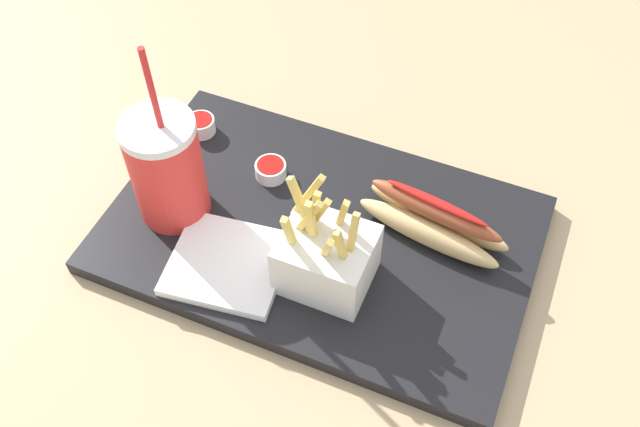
{
  "coord_description": "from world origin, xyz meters",
  "views": [
    {
      "loc": [
        0.19,
        -0.46,
        0.69
      ],
      "look_at": [
        0.0,
        0.0,
        0.05
      ],
      "focal_mm": 40.16,
      "sensor_mm": 36.0,
      "label": 1
    }
  ],
  "objects_px": {
    "fries_basket": "(326,257)",
    "napkin_stack": "(228,264)",
    "soda_cup": "(167,169)",
    "ketchup_cup_2": "(201,125)",
    "hot_dog_1": "(433,221)",
    "ketchup_cup_1": "(271,169)"
  },
  "relations": [
    {
      "from": "soda_cup",
      "to": "fries_basket",
      "type": "xyz_separation_m",
      "value": [
        0.2,
        -0.02,
        -0.03
      ]
    },
    {
      "from": "ketchup_cup_2",
      "to": "fries_basket",
      "type": "bearing_deg",
      "value": -31.83
    },
    {
      "from": "hot_dog_1",
      "to": "soda_cup",
      "type": "bearing_deg",
      "value": -164.14
    },
    {
      "from": "napkin_stack",
      "to": "ketchup_cup_2",
      "type": "bearing_deg",
      "value": 126.33
    },
    {
      "from": "napkin_stack",
      "to": "hot_dog_1",
      "type": "bearing_deg",
      "value": 34.31
    },
    {
      "from": "fries_basket",
      "to": "hot_dog_1",
      "type": "distance_m",
      "value": 0.14
    },
    {
      "from": "napkin_stack",
      "to": "fries_basket",
      "type": "bearing_deg",
      "value": 15.38
    },
    {
      "from": "soda_cup",
      "to": "ketchup_cup_1",
      "type": "height_order",
      "value": "soda_cup"
    },
    {
      "from": "fries_basket",
      "to": "hot_dog_1",
      "type": "xyz_separation_m",
      "value": [
        0.09,
        0.1,
        -0.02
      ]
    },
    {
      "from": "soda_cup",
      "to": "ketchup_cup_2",
      "type": "xyz_separation_m",
      "value": [
        -0.03,
        0.12,
        -0.06
      ]
    },
    {
      "from": "soda_cup",
      "to": "hot_dog_1",
      "type": "xyz_separation_m",
      "value": [
        0.29,
        0.08,
        -0.05
      ]
    },
    {
      "from": "soda_cup",
      "to": "ketchup_cup_2",
      "type": "bearing_deg",
      "value": 105.2
    },
    {
      "from": "ketchup_cup_1",
      "to": "hot_dog_1",
      "type": "bearing_deg",
      "value": -2.18
    },
    {
      "from": "hot_dog_1",
      "to": "ketchup_cup_1",
      "type": "distance_m",
      "value": 0.21
    },
    {
      "from": "soda_cup",
      "to": "napkin_stack",
      "type": "bearing_deg",
      "value": -28.07
    },
    {
      "from": "hot_dog_1",
      "to": "ketchup_cup_2",
      "type": "relative_size",
      "value": 5.0
    },
    {
      "from": "ketchup_cup_1",
      "to": "napkin_stack",
      "type": "height_order",
      "value": "ketchup_cup_1"
    },
    {
      "from": "fries_basket",
      "to": "napkin_stack",
      "type": "distance_m",
      "value": 0.12
    },
    {
      "from": "soda_cup",
      "to": "ketchup_cup_2",
      "type": "distance_m",
      "value": 0.14
    },
    {
      "from": "hot_dog_1",
      "to": "ketchup_cup_2",
      "type": "height_order",
      "value": "hot_dog_1"
    },
    {
      "from": "hot_dog_1",
      "to": "ketchup_cup_1",
      "type": "height_order",
      "value": "hot_dog_1"
    },
    {
      "from": "ketchup_cup_1",
      "to": "ketchup_cup_2",
      "type": "relative_size",
      "value": 1.06
    }
  ]
}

